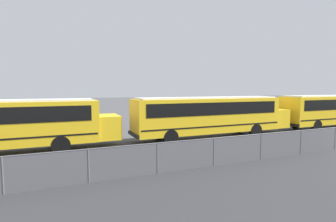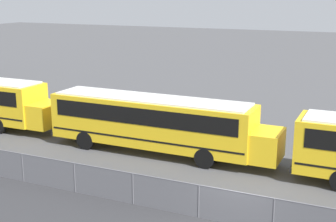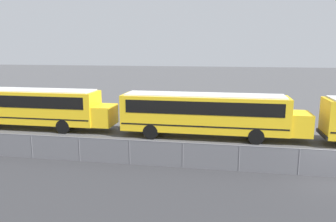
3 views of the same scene
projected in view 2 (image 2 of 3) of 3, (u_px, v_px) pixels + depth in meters
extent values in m
cube|color=#9EA0A5|center=(235.00, 208.00, 18.16)|extent=(123.22, 0.03, 1.41)
cube|color=slate|center=(235.00, 208.00, 18.15)|extent=(123.22, 0.01, 1.41)
cylinder|color=slate|center=(236.00, 192.00, 17.99)|extent=(123.22, 0.05, 0.05)
cylinder|color=slate|center=(23.00, 168.00, 22.40)|extent=(0.07, 0.07, 1.41)
cylinder|color=slate|center=(75.00, 178.00, 21.19)|extent=(0.07, 0.07, 1.41)
cylinder|color=slate|center=(133.00, 189.00, 19.98)|extent=(0.07, 0.07, 1.41)
cylinder|color=slate|center=(199.00, 201.00, 18.77)|extent=(0.07, 0.07, 1.41)
cylinder|color=slate|center=(273.00, 216.00, 17.56)|extent=(0.07, 0.07, 1.41)
cube|color=yellow|center=(46.00, 115.00, 29.80)|extent=(1.42, 2.27, 1.54)
cylinder|color=black|center=(22.00, 117.00, 32.16)|extent=(1.08, 0.28, 1.08)
cube|color=yellow|center=(151.00, 121.00, 26.30)|extent=(11.86, 2.47, 2.57)
cube|color=black|center=(150.00, 112.00, 26.16)|extent=(10.91, 2.51, 0.92)
cube|color=black|center=(151.00, 134.00, 26.48)|extent=(11.62, 2.50, 0.10)
cube|color=yellow|center=(267.00, 145.00, 23.75)|extent=(1.42, 2.27, 1.54)
cube|color=black|center=(65.00, 128.00, 28.99)|extent=(0.12, 2.47, 0.24)
cube|color=silver|center=(150.00, 98.00, 25.98)|extent=(11.27, 2.22, 0.10)
cylinder|color=black|center=(218.00, 146.00, 26.12)|extent=(1.08, 0.28, 1.08)
cylinder|color=black|center=(205.00, 158.00, 24.15)|extent=(1.08, 0.28, 1.08)
cylinder|color=black|center=(106.00, 130.00, 29.08)|extent=(1.08, 0.28, 1.08)
cylinder|color=black|center=(85.00, 140.00, 27.11)|extent=(1.08, 0.28, 1.08)
cube|color=black|center=(295.00, 162.00, 23.15)|extent=(0.12, 2.47, 0.24)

